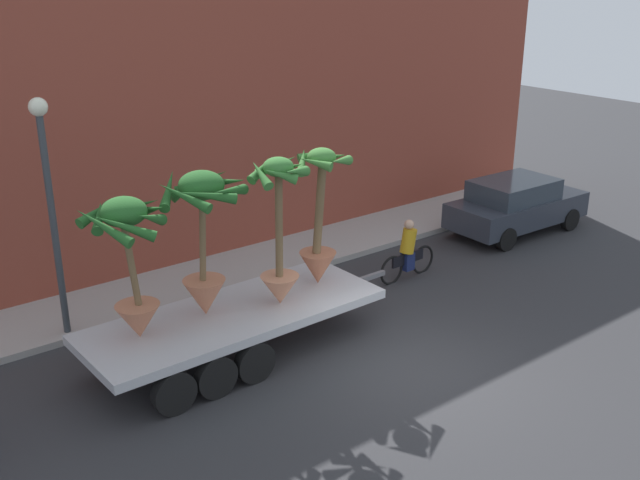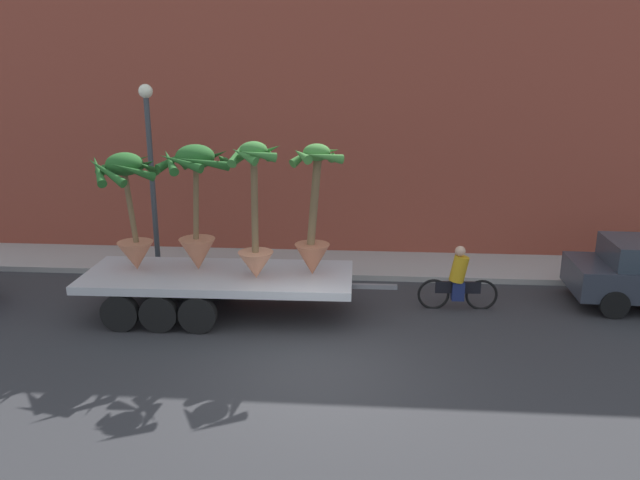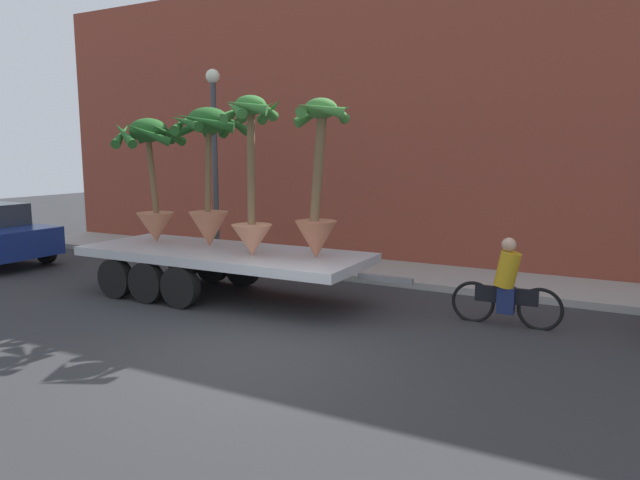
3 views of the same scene
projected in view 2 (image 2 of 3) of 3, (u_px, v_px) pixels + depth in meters
ground_plane at (316, 370)px, 11.63m from camera, size 60.00×60.00×0.00m
sidewalk at (334, 264)px, 17.46m from camera, size 24.00×2.20×0.15m
building_facade at (338, 126)px, 18.09m from camera, size 24.00×1.20×7.44m
flatbed_trailer at (207, 282)px, 14.02m from camera, size 6.97×2.31×0.98m
potted_palm_rear at (255, 214)px, 13.25m from camera, size 1.13×1.24×2.96m
potted_palm_middle at (196, 199)px, 13.74m from camera, size 1.75×1.76×2.83m
potted_palm_front at (129, 203)px, 13.79m from camera, size 1.60×1.57×2.65m
potted_palm_extra at (314, 218)px, 13.50m from camera, size 1.22×1.25×2.89m
cyclist at (458, 281)px, 14.35m from camera, size 1.84×0.36×1.54m
street_lamp at (150, 153)px, 16.18m from camera, size 0.36×0.36×4.83m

